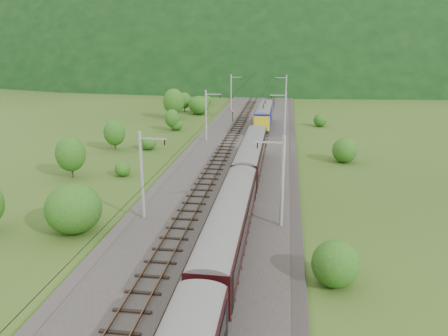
# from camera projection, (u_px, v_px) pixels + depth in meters

# --- Properties ---
(ground) EXTENTS (600.00, 600.00, 0.00)m
(ground) POSITION_uv_depth(u_px,v_px,m) (211.00, 224.00, 39.08)
(ground) COLOR #2B4916
(ground) RESTS_ON ground
(railbed) EXTENTS (14.00, 220.00, 0.30)m
(railbed) POSITION_uv_depth(u_px,v_px,m) (226.00, 187.00, 48.53)
(railbed) COLOR #38332D
(railbed) RESTS_ON ground
(track_left) EXTENTS (2.40, 220.00, 0.27)m
(track_left) POSITION_uv_depth(u_px,v_px,m) (205.00, 184.00, 48.79)
(track_left) COLOR brown
(track_left) RESTS_ON railbed
(track_right) EXTENTS (2.40, 220.00, 0.27)m
(track_right) POSITION_uv_depth(u_px,v_px,m) (248.00, 186.00, 48.15)
(track_right) COLOR brown
(track_right) RESTS_ON railbed
(catenary_left) EXTENTS (2.54, 192.28, 8.00)m
(catenary_left) POSITION_uv_depth(u_px,v_px,m) (207.00, 114.00, 69.01)
(catenary_left) COLOR gray
(catenary_left) RESTS_ON railbed
(catenary_right) EXTENTS (2.54, 192.28, 8.00)m
(catenary_right) POSITION_uv_depth(u_px,v_px,m) (284.00, 116.00, 67.37)
(catenary_right) COLOR gray
(catenary_right) RESTS_ON railbed
(overhead_wires) EXTENTS (4.83, 198.00, 0.03)m
(overhead_wires) POSITION_uv_depth(u_px,v_px,m) (226.00, 125.00, 46.56)
(overhead_wires) COLOR black
(overhead_wires) RESTS_ON ground
(mountain_main) EXTENTS (504.00, 360.00, 244.00)m
(mountain_main) POSITION_uv_depth(u_px,v_px,m) (277.00, 64.00, 285.97)
(mountain_main) COLOR black
(mountain_main) RESTS_ON ground
(mountain_ridge) EXTENTS (336.00, 280.00, 132.00)m
(mountain_ridge) POSITION_uv_depth(u_px,v_px,m) (124.00, 60.00, 339.97)
(mountain_ridge) COLOR black
(mountain_ridge) RESTS_ON ground
(train) EXTENTS (2.70, 108.99, 4.68)m
(train) POSITION_uv_depth(u_px,v_px,m) (230.00, 216.00, 32.56)
(train) COLOR black
(train) RESTS_ON ground
(hazard_post_near) EXTENTS (0.16, 0.16, 1.53)m
(hazard_post_near) POSITION_uv_depth(u_px,v_px,m) (250.00, 122.00, 81.18)
(hazard_post_near) COLOR red
(hazard_post_near) RESTS_ON railbed
(hazard_post_far) EXTENTS (0.18, 0.18, 1.65)m
(hazard_post_far) POSITION_uv_depth(u_px,v_px,m) (244.00, 145.00, 63.48)
(hazard_post_far) COLOR red
(hazard_post_far) RESTS_ON railbed
(signal) EXTENTS (0.24, 0.24, 2.17)m
(signal) POSITION_uv_depth(u_px,v_px,m) (233.00, 115.00, 86.08)
(signal) COLOR black
(signal) RESTS_ON railbed
(vegetation_left) EXTENTS (12.59, 142.95, 6.63)m
(vegetation_left) POSITION_uv_depth(u_px,v_px,m) (82.00, 175.00, 44.78)
(vegetation_left) COLOR #214E14
(vegetation_left) RESTS_ON ground
(vegetation_right) EXTENTS (7.66, 93.56, 3.05)m
(vegetation_right) POSITION_uv_depth(u_px,v_px,m) (350.00, 232.00, 34.15)
(vegetation_right) COLOR #214E14
(vegetation_right) RESTS_ON ground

